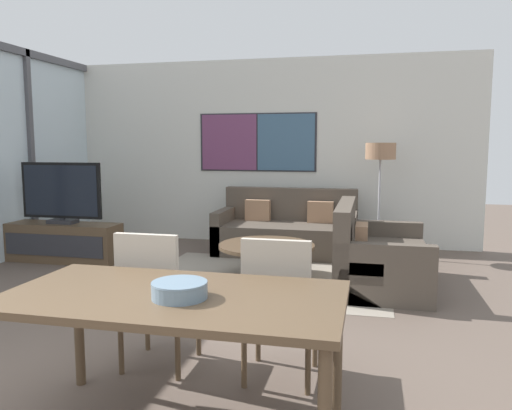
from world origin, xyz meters
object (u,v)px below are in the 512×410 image
at_px(dining_table, 174,308).
at_px(fruit_bowl, 180,289).
at_px(dining_chair_centre, 279,304).
at_px(floor_lamp, 380,158).
at_px(sofa_main, 287,232).
at_px(television, 61,193).
at_px(coffee_table, 267,253).
at_px(sofa_side, 373,260).
at_px(tv_console, 64,242).
at_px(dining_chair_left, 155,295).

xyz_separation_m(dining_table, fruit_bowl, (0.06, -0.07, 0.12)).
xyz_separation_m(dining_chair_centre, floor_lamp, (0.66, 3.90, 0.82)).
relative_size(sofa_main, floor_lamp, 1.25).
distance_m(television, dining_chair_centre, 4.30).
bearing_deg(coffee_table, sofa_main, 90.00).
bearing_deg(coffee_table, sofa_side, -1.89).
bearing_deg(fruit_bowl, dining_table, 131.50).
xyz_separation_m(sofa_main, coffee_table, (0.00, -1.42, 0.01)).
height_order(tv_console, dining_table, dining_table).
bearing_deg(floor_lamp, dining_chair_left, -111.04).
bearing_deg(coffee_table, dining_chair_left, -95.81).
bearing_deg(dining_table, fruit_bowl, -48.50).
bearing_deg(floor_lamp, tv_console, -163.00).
height_order(dining_table, dining_chair_left, dining_chair_left).
bearing_deg(television, sofa_side, -3.85).
relative_size(television, dining_chair_centre, 1.18).
relative_size(tv_console, coffee_table, 1.38).
distance_m(tv_console, sofa_side, 3.95).
relative_size(television, floor_lamp, 0.73).
xyz_separation_m(sofa_main, dining_chair_left, (-0.25, -3.87, 0.24)).
relative_size(sofa_side, dining_chair_centre, 1.62).
bearing_deg(dining_chair_left, television, 133.10).
distance_m(sofa_side, fruit_bowl, 3.35).
bearing_deg(dining_chair_left, floor_lamp, 68.96).
bearing_deg(dining_chair_left, dining_table, -58.59).
distance_m(coffee_table, dining_chair_left, 2.47).
xyz_separation_m(television, coffee_table, (2.75, -0.23, -0.60)).
height_order(coffee_table, dining_table, dining_table).
xyz_separation_m(dining_table, floor_lamp, (1.08, 4.59, 0.65)).
height_order(dining_table, floor_lamp, floor_lamp).
xyz_separation_m(tv_console, sofa_side, (3.94, -0.26, 0.03)).
bearing_deg(floor_lamp, dining_table, -103.25).
xyz_separation_m(tv_console, fruit_bowl, (2.98, -3.43, 0.56)).
xyz_separation_m(sofa_side, dining_chair_centre, (-0.59, -2.41, 0.24)).
bearing_deg(television, sofa_main, 23.44).
relative_size(television, coffee_table, 1.03).
height_order(television, sofa_side, television).
distance_m(dining_chair_centre, fruit_bowl, 0.89).
height_order(tv_console, dining_chair_centre, dining_chair_centre).
bearing_deg(tv_console, dining_chair_left, -46.89).
distance_m(television, dining_table, 4.46).
xyz_separation_m(television, sofa_main, (2.75, 1.19, -0.61)).
height_order(dining_chair_centre, fruit_bowl, dining_chair_centre).
bearing_deg(floor_lamp, fruit_bowl, -102.37).
xyz_separation_m(sofa_side, fruit_bowl, (-0.95, -3.17, 0.53)).
height_order(coffee_table, dining_chair_centre, dining_chair_centre).
bearing_deg(dining_chair_left, coffee_table, 84.19).
bearing_deg(sofa_main, fruit_bowl, -87.15).
bearing_deg(television, dining_chair_left, -46.90).
bearing_deg(sofa_side, tv_console, 86.16).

